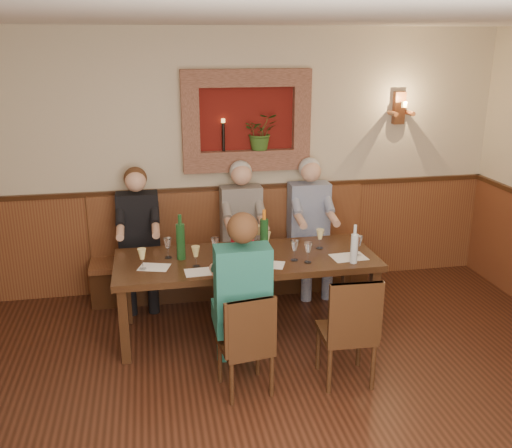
{
  "coord_description": "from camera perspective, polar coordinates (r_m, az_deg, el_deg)",
  "views": [
    {
      "loc": [
        -0.83,
        -2.99,
        2.66
      ],
      "look_at": [
        0.1,
        1.9,
        1.05
      ],
      "focal_mm": 40.0,
      "sensor_mm": 36.0,
      "label": 1
    }
  ],
  "objects": [
    {
      "name": "room_shell",
      "position": [
        3.2,
        4.64,
        3.92
      ],
      "size": [
        6.04,
        6.04,
        2.82
      ],
      "color": "beige",
      "rests_on": "ground"
    },
    {
      "name": "wainscoting",
      "position": [
        3.73,
        4.12,
        -15.87
      ],
      "size": [
        6.02,
        6.02,
        1.15
      ],
      "color": "brown",
      "rests_on": "ground"
    },
    {
      "name": "wall_niche",
      "position": [
        6.09,
        -0.55,
        9.86
      ],
      "size": [
        1.36,
        0.3,
        1.06
      ],
      "color": "#5D120D",
      "rests_on": "ground"
    },
    {
      "name": "wall_sconce",
      "position": [
        6.56,
        14.17,
        11.11
      ],
      "size": [
        0.25,
        0.2,
        0.35
      ],
      "color": "brown",
      "rests_on": "ground"
    },
    {
      "name": "dining_table",
      "position": [
        5.29,
        -0.96,
        -4.09
      ],
      "size": [
        2.4,
        0.9,
        0.75
      ],
      "color": "black",
      "rests_on": "ground"
    },
    {
      "name": "bench",
      "position": [
        6.29,
        -2.43,
        -3.86
      ],
      "size": [
        3.0,
        0.45,
        1.11
      ],
      "color": "#381E0F",
      "rests_on": "ground"
    },
    {
      "name": "chair_near_left",
      "position": [
        4.6,
        -1.01,
        -13.68
      ],
      "size": [
        0.43,
        0.43,
        0.86
      ],
      "rotation": [
        0.0,
        0.0,
        0.15
      ],
      "color": "black",
      "rests_on": "ground"
    },
    {
      "name": "chair_near_right",
      "position": [
        4.77,
        8.98,
        -12.37
      ],
      "size": [
        0.43,
        0.43,
        0.93
      ],
      "rotation": [
        0.0,
        0.0,
        -0.04
      ],
      "color": "black",
      "rests_on": "ground"
    },
    {
      "name": "person_bench_left",
      "position": [
        6.04,
        -11.54,
        -2.44
      ],
      "size": [
        0.43,
        0.52,
        1.44
      ],
      "color": "black",
      "rests_on": "ground"
    },
    {
      "name": "person_bench_mid",
      "position": [
        6.11,
        -1.34,
        -1.73
      ],
      "size": [
        0.44,
        0.53,
        1.46
      ],
      "color": "#514A4A",
      "rests_on": "ground"
    },
    {
      "name": "person_bench_right",
      "position": [
        6.26,
        5.45,
        -1.27
      ],
      "size": [
        0.44,
        0.54,
        1.47
      ],
      "color": "navy",
      "rests_on": "ground"
    },
    {
      "name": "person_chair_front",
      "position": [
        4.6,
        -1.49,
        -8.67
      ],
      "size": [
        0.43,
        0.53,
        1.45
      ],
      "color": "#194F5A",
      "rests_on": "ground"
    },
    {
      "name": "spittoon_bucket",
      "position": [
        5.2,
        -1.36,
        -2.21
      ],
      "size": [
        0.25,
        0.25,
        0.24
      ],
      "primitive_type": "cylinder",
      "rotation": [
        0.0,
        0.0,
        -0.19
      ],
      "color": "red",
      "rests_on": "dining_table"
    },
    {
      "name": "wine_bottle_green_a",
      "position": [
        5.3,
        0.81,
        -1.15
      ],
      "size": [
        0.09,
        0.09,
        0.43
      ],
      "rotation": [
        0.0,
        0.0,
        0.14
      ],
      "color": "#19471E",
      "rests_on": "dining_table"
    },
    {
      "name": "wine_bottle_green_b",
      "position": [
        5.21,
        -7.54,
        -1.67
      ],
      "size": [
        0.11,
        0.11,
        0.42
      ],
      "rotation": [
        0.0,
        0.0,
        -0.41
      ],
      "color": "#19471E",
      "rests_on": "dining_table"
    },
    {
      "name": "water_bottle",
      "position": [
        5.16,
        9.79,
        -2.34
      ],
      "size": [
        0.08,
        0.08,
        0.36
      ],
      "rotation": [
        0.0,
        0.0,
        -0.32
      ],
      "color": "silver",
      "rests_on": "dining_table"
    },
    {
      "name": "tasting_sheet_a",
      "position": [
        5.12,
        -10.14,
        -4.27
      ],
      "size": [
        0.3,
        0.25,
        0.0
      ],
      "primitive_type": "cube",
      "rotation": [
        0.0,
        0.0,
        -0.3
      ],
      "color": "white",
      "rests_on": "dining_table"
    },
    {
      "name": "tasting_sheet_b",
      "position": [
        5.1,
        1.33,
        -4.07
      ],
      "size": [
        0.31,
        0.27,
        0.0
      ],
      "primitive_type": "cube",
      "rotation": [
        0.0,
        0.0,
        -0.37
      ],
      "color": "white",
      "rests_on": "dining_table"
    },
    {
      "name": "tasting_sheet_c",
      "position": [
        5.33,
        9.24,
        -3.28
      ],
      "size": [
        0.33,
        0.25,
        0.0
      ],
      "primitive_type": "cube",
      "rotation": [
        0.0,
        0.0,
        0.08
      ],
      "color": "white",
      "rests_on": "dining_table"
    },
    {
      "name": "tasting_sheet_d",
      "position": [
        4.96,
        -5.59,
        -4.79
      ],
      "size": [
        0.27,
        0.2,
        0.0
      ],
      "primitive_type": "cube",
      "rotation": [
        0.0,
        0.0,
        0.05
      ],
      "color": "white",
      "rests_on": "dining_table"
    },
    {
      "name": "wine_glass_0",
      "position": [
        5.06,
        -11.31,
        -3.46
      ],
      "size": [
        0.08,
        0.08,
        0.19
      ],
      "primitive_type": null,
      "color": "#E2D587",
      "rests_on": "dining_table"
    },
    {
      "name": "wine_glass_1",
      "position": [
        5.28,
        -8.8,
        -2.39
      ],
      "size": [
        0.08,
        0.08,
        0.19
      ],
      "primitive_type": null,
      "color": "white",
      "rests_on": "dining_table"
    },
    {
      "name": "wine_glass_2",
      "position": [
        5.04,
        -6.03,
        -3.26
      ],
      "size": [
        0.08,
        0.08,
        0.19
      ],
      "primitive_type": null,
      "color": "#E2D587",
      "rests_on": "dining_table"
    },
    {
      "name": "wine_glass_3",
      "position": [
        5.24,
        -4.11,
        -2.37
      ],
      "size": [
        0.08,
        0.08,
        0.19
      ],
      "primitive_type": null,
      "color": "white",
      "rests_on": "dining_table"
    },
    {
      "name": "wine_glass_4",
      "position": [
        5.13,
        -1.68,
        -2.81
      ],
      "size": [
        0.08,
        0.08,
        0.19
      ],
      "primitive_type": null,
      "color": "#E2D587",
      "rests_on": "dining_table"
    },
    {
      "name": "wine_glass_5",
      "position": [
        5.39,
        1.08,
        -1.76
      ],
      "size": [
        0.08,
        0.08,
        0.19
      ],
      "primitive_type": null,
      "color": "#E2D587",
      "rests_on": "dining_table"
    },
    {
      "name": "wine_glass_6",
      "position": [
        5.13,
        5.22,
        -2.86
      ],
      "size": [
        0.08,
        0.08,
        0.19
      ],
      "primitive_type": null,
      "color": "white",
      "rests_on": "dining_table"
    },
    {
      "name": "wine_glass_7",
      "position": [
        5.49,
        6.41,
        -1.5
      ],
      "size": [
        0.08,
        0.08,
        0.19
      ],
      "primitive_type": null,
      "color": "#E2D587",
      "rests_on": "dining_table"
    },
    {
      "name": "wine_glass_8",
      "position": [
        5.36,
        10.2,
        -2.17
      ],
      "size": [
        0.08,
        0.08,
        0.19
      ],
      "primitive_type": null,
      "color": "white",
      "rests_on": "dining_table"
    },
    {
      "name": "wine_glass_9",
      "position": [
        4.89,
        -2.27,
        -3.88
      ],
      "size": [
        0.08,
        0.08,
        0.19
      ],
      "primitive_type": null,
      "color": "#E2D587",
      "rests_on": "dining_table"
    },
    {
      "name": "wine_glass_10",
      "position": [
        5.17,
        3.87,
        -2.67
      ],
      "size": [
        0.08,
        0.08,
        0.19
      ],
      "primitive_type": null,
      "color": "white",
      "rests_on": "dining_table"
    },
    {
      "name": "wine_glass_11",
      "position": [
        5.57,
        0.18,
        -1.1
      ],
      "size": [
        0.08,
        0.08,
        0.19
      ],
      "primitive_type": null,
      "color": "#E2D587",
      "rests_on": "dining_table"
    }
  ]
}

